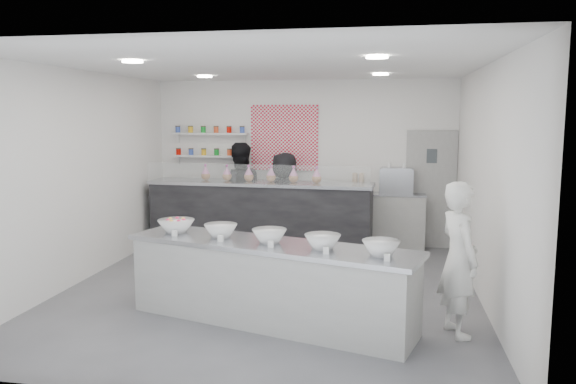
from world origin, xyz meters
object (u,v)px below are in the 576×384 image
at_px(espresso_machine, 396,181).
at_px(woman_prep, 459,259).
at_px(back_bar, 260,216).
at_px(espresso_ledge, 387,221).
at_px(staff_left, 239,194).
at_px(prep_counter, 270,283).
at_px(staff_right, 284,200).

distance_m(espresso_machine, woman_prep, 3.98).
height_order(back_bar, espresso_ledge, back_bar).
xyz_separation_m(back_bar, espresso_machine, (2.34, 0.56, 0.60)).
height_order(back_bar, staff_left, staff_left).
relative_size(espresso_machine, woman_prep, 0.35).
bearing_deg(espresso_ledge, woman_prep, -78.97).
xyz_separation_m(prep_counter, espresso_ledge, (1.30, 3.94, 0.03)).
xyz_separation_m(back_bar, staff_left, (-0.48, 0.38, 0.33)).
xyz_separation_m(espresso_machine, staff_left, (-2.82, -0.18, -0.27)).
bearing_deg(staff_left, woman_prep, 113.01).
distance_m(woman_prep, staff_left, 5.08).
height_order(woman_prep, staff_right, staff_right).
distance_m(prep_counter, woman_prep, 2.10).
relative_size(espresso_ledge, staff_right, 0.78).
bearing_deg(espresso_machine, staff_left, -176.35).
relative_size(back_bar, espresso_machine, 6.78).
distance_m(prep_counter, staff_left, 4.03).
relative_size(espresso_ledge, woman_prep, 0.79).
xyz_separation_m(prep_counter, espresso_machine, (1.45, 3.94, 0.74)).
height_order(prep_counter, back_bar, back_bar).
bearing_deg(staff_left, espresso_machine, 164.03).
bearing_deg(staff_left, prep_counter, 90.43).
xyz_separation_m(staff_left, staff_right, (0.85, 0.00, -0.09)).
relative_size(prep_counter, back_bar, 0.88).
xyz_separation_m(prep_counter, staff_left, (-1.37, 3.76, 0.47)).
height_order(prep_counter, staff_right, staff_right).
relative_size(espresso_ledge, espresso_machine, 2.30).
relative_size(prep_counter, staff_right, 2.02).
bearing_deg(woman_prep, espresso_machine, -11.30).
bearing_deg(espresso_ledge, staff_right, -174.38).
bearing_deg(back_bar, staff_right, 48.59).
distance_m(back_bar, woman_prep, 4.48).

